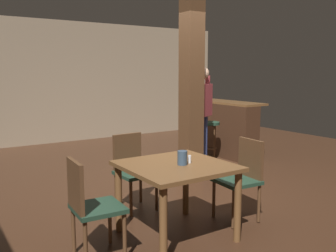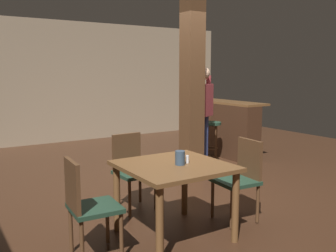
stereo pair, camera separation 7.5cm
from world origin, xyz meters
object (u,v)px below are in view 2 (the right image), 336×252
at_px(chair_west, 86,203).
at_px(chair_east, 241,175).
at_px(dining_table, 174,176).
at_px(salt_shaker, 187,159).
at_px(chair_north, 132,167).
at_px(bar_counter, 222,128).
at_px(standing_person, 203,113).
at_px(bar_stool_near, 212,132).
at_px(napkin_cup, 180,158).

xyz_separation_m(chair_west, chair_east, (1.75, -0.07, 0.00)).
xyz_separation_m(dining_table, salt_shaker, (0.13, -0.04, 0.16)).
xyz_separation_m(chair_north, bar_counter, (2.85, 1.67, 0.04)).
xyz_separation_m(chair_east, standing_person, (0.77, 1.69, 0.50)).
bearing_deg(chair_west, dining_table, -2.07).
relative_size(chair_west, salt_shaker, 11.36).
distance_m(standing_person, bar_stool_near, 1.03).
relative_size(dining_table, chair_west, 1.11).
bearing_deg(bar_counter, chair_west, -145.61).
distance_m(chair_north, standing_person, 1.85).
relative_size(chair_north, napkin_cup, 6.46).
bearing_deg(bar_counter, napkin_cup, -136.77).
bearing_deg(chair_north, chair_west, -135.09).
bearing_deg(chair_east, salt_shaker, 179.60).
distance_m(chair_east, bar_stool_near, 2.72).
height_order(dining_table, napkin_cup, napkin_cup).
distance_m(dining_table, bar_counter, 3.86).
bearing_deg(bar_stool_near, napkin_cup, -134.60).
bearing_deg(standing_person, dining_table, -134.53).
distance_m(salt_shaker, standing_person, 2.26).
height_order(napkin_cup, standing_person, standing_person).
distance_m(salt_shaker, bar_stool_near, 3.17).
xyz_separation_m(napkin_cup, bar_stool_near, (2.28, 2.31, -0.26)).
distance_m(napkin_cup, standing_person, 2.34).
height_order(chair_north, salt_shaker, chair_north).
xyz_separation_m(salt_shaker, bar_counter, (2.72, 2.63, -0.24)).
bearing_deg(napkin_cup, chair_west, 174.78).
xyz_separation_m(chair_west, standing_person, (2.52, 1.62, 0.50)).
bearing_deg(bar_counter, dining_table, -137.68).
distance_m(dining_table, chair_east, 0.87).
height_order(chair_east, standing_person, standing_person).
distance_m(bar_counter, bar_stool_near, 0.63).
relative_size(dining_table, bar_stool_near, 1.35).
height_order(dining_table, chair_north, chair_north).
bearing_deg(chair_east, dining_table, 177.31).
relative_size(dining_table, napkin_cup, 7.20).
bearing_deg(salt_shaker, dining_table, 165.18).
relative_size(dining_table, chair_north, 1.11).
bearing_deg(bar_counter, salt_shaker, -135.93).
bearing_deg(napkin_cup, standing_person, 46.97).
distance_m(dining_table, chair_north, 0.93).
height_order(napkin_cup, bar_counter, bar_counter).
distance_m(dining_table, chair_west, 0.90).
bearing_deg(napkin_cup, bar_stool_near, 45.40).
xyz_separation_m(dining_table, bar_counter, (2.85, 2.60, -0.08)).
distance_m(chair_west, chair_east, 1.75).
bearing_deg(chair_west, bar_counter, 34.39).
xyz_separation_m(chair_north, napkin_cup, (0.03, -0.98, 0.30)).
height_order(chair_north, chair_west, same).
bearing_deg(chair_east, standing_person, 65.58).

